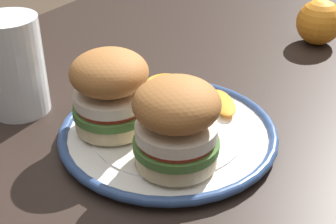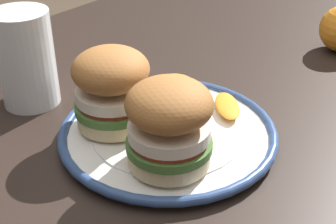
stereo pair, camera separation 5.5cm
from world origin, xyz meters
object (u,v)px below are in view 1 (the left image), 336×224
(sandwich_half_left, at_px, (176,123))
(sandwich_half_right, at_px, (110,90))
(dining_table, at_px, (206,178))
(drinking_glass, at_px, (16,73))
(dinner_plate, at_px, (168,133))
(whole_orange, at_px, (319,22))

(sandwich_half_left, bearing_deg, sandwich_half_right, 79.54)
(dining_table, height_order, sandwich_half_left, sandwich_half_left)
(drinking_glass, bearing_deg, dining_table, -68.76)
(dinner_plate, xyz_separation_m, sandwich_half_left, (-0.05, -0.04, 0.06))
(sandwich_half_right, distance_m, whole_orange, 0.46)
(sandwich_half_left, xyz_separation_m, sandwich_half_right, (0.02, 0.11, 0.00))
(sandwich_half_right, distance_m, drinking_glass, 0.15)
(dining_table, xyz_separation_m, whole_orange, (0.36, -0.03, 0.12))
(sandwich_half_left, height_order, drinking_glass, drinking_glass)
(dining_table, relative_size, drinking_glass, 10.59)
(sandwich_half_left, bearing_deg, dining_table, 6.92)
(dinner_plate, height_order, drinking_glass, drinking_glass)
(sandwich_half_right, bearing_deg, dining_table, -49.03)
(sandwich_half_right, bearing_deg, drinking_glass, 95.32)
(dining_table, bearing_deg, dinner_plate, 145.41)
(sandwich_half_right, xyz_separation_m, whole_orange, (0.44, -0.12, -0.03))
(dining_table, bearing_deg, sandwich_half_right, 130.97)
(sandwich_half_left, distance_m, drinking_glass, 0.26)
(sandwich_half_left, distance_m, whole_orange, 0.46)
(dinner_plate, bearing_deg, whole_orange, -8.71)
(dinner_plate, distance_m, sandwich_half_right, 0.09)
(dining_table, bearing_deg, whole_orange, -4.73)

